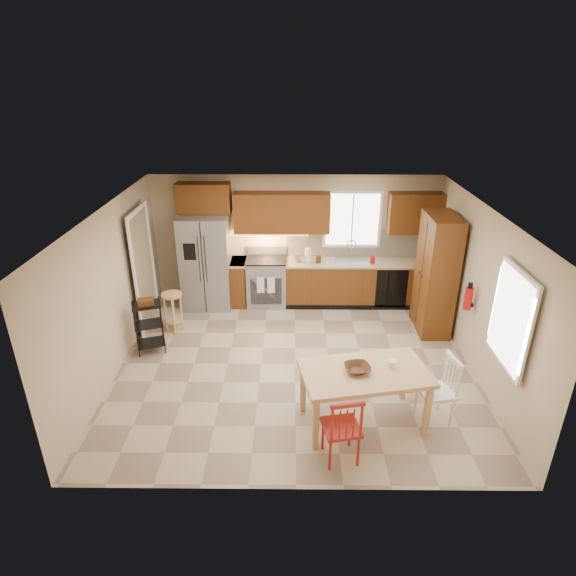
# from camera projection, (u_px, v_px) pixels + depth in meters

# --- Properties ---
(floor) EXTENTS (5.50, 5.50, 0.00)m
(floor) POSITION_uv_depth(u_px,v_px,m) (295.00, 364.00, 7.65)
(floor) COLOR tan
(floor) RESTS_ON ground
(ceiling) EXTENTS (5.50, 5.00, 0.02)m
(ceiling) POSITION_uv_depth(u_px,v_px,m) (296.00, 211.00, 6.61)
(ceiling) COLOR silver
(ceiling) RESTS_ON ground
(wall_back) EXTENTS (5.50, 0.02, 2.50)m
(wall_back) POSITION_uv_depth(u_px,v_px,m) (295.00, 239.00, 9.40)
(wall_back) COLOR #CCB793
(wall_back) RESTS_ON ground
(wall_front) EXTENTS (5.50, 0.02, 2.50)m
(wall_front) POSITION_uv_depth(u_px,v_px,m) (297.00, 398.00, 4.86)
(wall_front) COLOR #CCB793
(wall_front) RESTS_ON ground
(wall_left) EXTENTS (0.02, 5.00, 2.50)m
(wall_left) POSITION_uv_depth(u_px,v_px,m) (111.00, 292.00, 7.15)
(wall_left) COLOR #CCB793
(wall_left) RESTS_ON ground
(wall_right) EXTENTS (0.02, 5.00, 2.50)m
(wall_right) POSITION_uv_depth(u_px,v_px,m) (481.00, 294.00, 7.11)
(wall_right) COLOR #CCB793
(wall_right) RESTS_ON ground
(refrigerator) EXTENTS (0.92, 0.75, 1.82)m
(refrigerator) POSITION_uv_depth(u_px,v_px,m) (206.00, 262.00, 9.22)
(refrigerator) COLOR gray
(refrigerator) RESTS_ON floor
(range_stove) EXTENTS (0.76, 0.63, 0.92)m
(range_stove) POSITION_uv_depth(u_px,v_px,m) (267.00, 282.00, 9.45)
(range_stove) COLOR gray
(range_stove) RESTS_ON floor
(base_cabinet_narrow) EXTENTS (0.30, 0.60, 0.90)m
(base_cabinet_narrow) POSITION_uv_depth(u_px,v_px,m) (239.00, 282.00, 9.47)
(base_cabinet_narrow) COLOR #5C3410
(base_cabinet_narrow) RESTS_ON floor
(base_cabinet_run) EXTENTS (2.92, 0.60, 0.90)m
(base_cabinet_run) POSITION_uv_depth(u_px,v_px,m) (360.00, 283.00, 9.45)
(base_cabinet_run) COLOR #5C3410
(base_cabinet_run) RESTS_ON floor
(dishwasher) EXTENTS (0.60, 0.02, 0.78)m
(dishwasher) POSITION_uv_depth(u_px,v_px,m) (391.00, 289.00, 9.19)
(dishwasher) COLOR black
(dishwasher) RESTS_ON floor
(backsplash) EXTENTS (2.92, 0.03, 0.55)m
(backsplash) POSITION_uv_depth(u_px,v_px,m) (361.00, 243.00, 9.41)
(backsplash) COLOR beige
(backsplash) RESTS_ON wall_back
(upper_over_fridge) EXTENTS (1.00, 0.35, 0.55)m
(upper_over_fridge) POSITION_uv_depth(u_px,v_px,m) (204.00, 198.00, 8.91)
(upper_over_fridge) COLOR #5B310F
(upper_over_fridge) RESTS_ON wall_back
(upper_left_block) EXTENTS (1.80, 0.35, 0.75)m
(upper_left_block) POSITION_uv_depth(u_px,v_px,m) (282.00, 213.00, 9.01)
(upper_left_block) COLOR #5B310F
(upper_left_block) RESTS_ON wall_back
(upper_right_block) EXTENTS (1.00, 0.35, 0.75)m
(upper_right_block) POSITION_uv_depth(u_px,v_px,m) (415.00, 213.00, 8.99)
(upper_right_block) COLOR #5B310F
(upper_right_block) RESTS_ON wall_back
(window_back) EXTENTS (1.12, 0.04, 1.12)m
(window_back) POSITION_uv_depth(u_px,v_px,m) (352.00, 219.00, 9.21)
(window_back) COLOR white
(window_back) RESTS_ON wall_back
(sink) EXTENTS (0.62, 0.46, 0.16)m
(sink) POSITION_uv_depth(u_px,v_px,m) (352.00, 263.00, 9.29)
(sink) COLOR gray
(sink) RESTS_ON base_cabinet_run
(undercab_glow) EXTENTS (1.60, 0.30, 0.01)m
(undercab_glow) POSITION_uv_depth(u_px,v_px,m) (266.00, 233.00, 9.15)
(undercab_glow) COLOR #FFBF66
(undercab_glow) RESTS_ON wall_back
(soap_bottle) EXTENTS (0.09, 0.09, 0.19)m
(soap_bottle) POSITION_uv_depth(u_px,v_px,m) (373.00, 258.00, 9.14)
(soap_bottle) COLOR #B70D0C
(soap_bottle) RESTS_ON base_cabinet_run
(paper_towel) EXTENTS (0.12, 0.12, 0.28)m
(paper_towel) POSITION_uv_depth(u_px,v_px,m) (308.00, 255.00, 9.17)
(paper_towel) COLOR white
(paper_towel) RESTS_ON base_cabinet_run
(canister_steel) EXTENTS (0.11, 0.11, 0.18)m
(canister_steel) POSITION_uv_depth(u_px,v_px,m) (297.00, 258.00, 9.19)
(canister_steel) COLOR gray
(canister_steel) RESTS_ON base_cabinet_run
(canister_wood) EXTENTS (0.10, 0.10, 0.14)m
(canister_wood) POSITION_uv_depth(u_px,v_px,m) (318.00, 259.00, 9.17)
(canister_wood) COLOR #462512
(canister_wood) RESTS_ON base_cabinet_run
(pantry) EXTENTS (0.50, 0.95, 2.10)m
(pantry) POSITION_uv_depth(u_px,v_px,m) (436.00, 275.00, 8.29)
(pantry) COLOR #5C3410
(pantry) RESTS_ON floor
(fire_extinguisher) EXTENTS (0.12, 0.12, 0.36)m
(fire_extinguisher) POSITION_uv_depth(u_px,v_px,m) (468.00, 298.00, 7.31)
(fire_extinguisher) COLOR #B70D0C
(fire_extinguisher) RESTS_ON wall_right
(window_right) EXTENTS (0.04, 1.02, 1.32)m
(window_right) POSITION_uv_depth(u_px,v_px,m) (511.00, 319.00, 5.98)
(window_right) COLOR white
(window_right) RESTS_ON wall_right
(doorway) EXTENTS (0.04, 0.95, 2.10)m
(doorway) POSITION_uv_depth(u_px,v_px,m) (143.00, 271.00, 8.42)
(doorway) COLOR #8C7A59
(doorway) RESTS_ON wall_left
(dining_table) EXTENTS (1.75, 1.19, 0.78)m
(dining_table) POSITION_uv_depth(u_px,v_px,m) (363.00, 397.00, 6.25)
(dining_table) COLOR tan
(dining_table) RESTS_ON floor
(chair_red) EXTENTS (0.52, 0.52, 0.94)m
(chair_red) POSITION_uv_depth(u_px,v_px,m) (341.00, 426.00, 5.63)
(chair_red) COLOR maroon
(chair_red) RESTS_ON floor
(chair_white) EXTENTS (0.52, 0.52, 0.94)m
(chair_white) POSITION_uv_depth(u_px,v_px,m) (436.00, 390.00, 6.26)
(chair_white) COLOR white
(chair_white) RESTS_ON floor
(table_bowl) EXTENTS (0.38, 0.38, 0.08)m
(table_bowl) POSITION_uv_depth(u_px,v_px,m) (357.00, 371.00, 6.09)
(table_bowl) COLOR #462512
(table_bowl) RESTS_ON dining_table
(table_jar) EXTENTS (0.14, 0.14, 0.14)m
(table_jar) POSITION_uv_depth(u_px,v_px,m) (392.00, 365.00, 6.16)
(table_jar) COLOR white
(table_jar) RESTS_ON dining_table
(bar_stool) EXTENTS (0.38, 0.38, 0.73)m
(bar_stool) POSITION_uv_depth(u_px,v_px,m) (173.00, 312.00, 8.48)
(bar_stool) COLOR tan
(bar_stool) RESTS_ON floor
(utility_cart) EXTENTS (0.54, 0.48, 0.90)m
(utility_cart) POSITION_uv_depth(u_px,v_px,m) (149.00, 327.00, 7.84)
(utility_cart) COLOR black
(utility_cart) RESTS_ON floor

